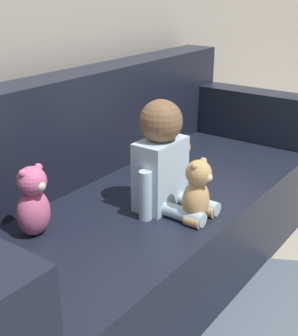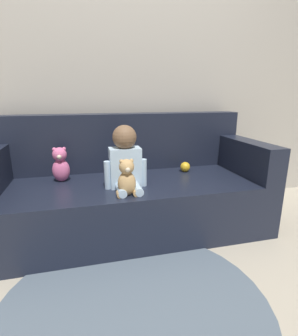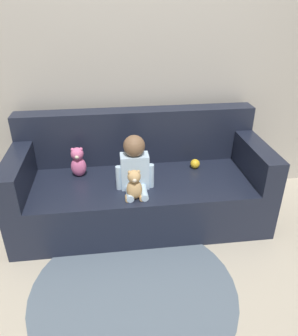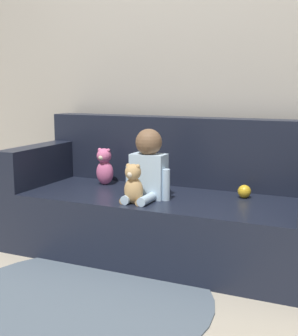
# 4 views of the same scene
# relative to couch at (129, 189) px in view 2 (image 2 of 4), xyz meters

# --- Properties ---
(ground_plane) EXTENTS (12.00, 12.00, 0.00)m
(ground_plane) POSITION_rel_couch_xyz_m (0.00, -0.06, -0.31)
(ground_plane) COLOR #B7AD99
(wall_back) EXTENTS (8.00, 0.05, 2.60)m
(wall_back) POSITION_rel_couch_xyz_m (0.00, 0.45, 0.99)
(wall_back) COLOR #ADA89E
(wall_back) RESTS_ON ground_plane
(couch) EXTENTS (2.06, 0.85, 0.88)m
(couch) POSITION_rel_couch_xyz_m (0.00, 0.00, 0.00)
(couch) COLOR black
(couch) RESTS_ON ground_plane
(person_baby) EXTENTS (0.30, 0.31, 0.43)m
(person_baby) POSITION_rel_couch_xyz_m (-0.06, -0.20, 0.29)
(person_baby) COLOR silver
(person_baby) RESTS_ON couch
(teddy_bear_brown) EXTENTS (0.14, 0.11, 0.24)m
(teddy_bear_brown) POSITION_rel_couch_xyz_m (-0.08, -0.37, 0.21)
(teddy_bear_brown) COLOR tan
(teddy_bear_brown) RESTS_ON couch
(plush_toy_side) EXTENTS (0.13, 0.12, 0.26)m
(plush_toy_side) POSITION_rel_couch_xyz_m (-0.51, 0.03, 0.23)
(plush_toy_side) COLOR #DB6699
(plush_toy_side) RESTS_ON couch
(toy_ball) EXTENTS (0.08, 0.08, 0.08)m
(toy_ball) POSITION_rel_couch_xyz_m (0.49, 0.05, 0.14)
(toy_ball) COLOR gold
(toy_ball) RESTS_ON couch
(floor_rug) EXTENTS (1.38, 1.38, 0.01)m
(floor_rug) POSITION_rel_couch_xyz_m (-0.14, -0.86, -0.31)
(floor_rug) COLOR slate
(floor_rug) RESTS_ON ground_plane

